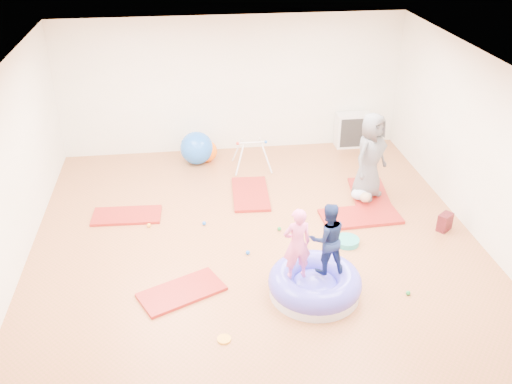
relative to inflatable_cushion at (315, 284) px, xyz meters
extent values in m
cube|color=#9D6435|center=(-0.63, 1.08, -0.16)|extent=(7.00, 8.00, 0.01)
cube|color=white|center=(-0.63, 1.08, 2.64)|extent=(7.00, 8.00, 0.01)
cube|color=white|center=(-0.63, 5.08, 1.24)|extent=(7.00, 0.01, 2.80)
cube|color=white|center=(-4.13, 1.08, 1.24)|extent=(0.01, 8.00, 2.80)
cube|color=white|center=(2.87, 1.08, 1.24)|extent=(0.01, 8.00, 2.80)
cube|color=maroon|center=(-1.82, 0.24, -0.13)|extent=(1.29, 1.01, 0.05)
cube|color=maroon|center=(-2.71, 2.45, -0.13)|extent=(1.18, 0.63, 0.05)
cube|color=maroon|center=(-0.52, 2.94, -0.13)|extent=(0.71, 1.31, 0.05)
cube|color=maroon|center=(1.23, 1.89, -0.13)|extent=(1.36, 0.73, 0.06)
cube|color=maroon|center=(1.62, 2.63, -0.13)|extent=(0.78, 1.31, 0.05)
cylinder|color=silver|center=(0.00, 0.00, -0.09)|extent=(1.25, 1.25, 0.14)
torus|color=#4E49DB|center=(0.00, 0.00, 0.04)|extent=(1.29, 1.29, 0.34)
ellipsoid|color=#4E49DB|center=(0.00, 0.00, -0.04)|extent=(0.68, 0.68, 0.31)
imported|color=pink|center=(-0.27, -0.01, 0.74)|extent=(0.41, 0.29, 1.05)
imported|color=#14224F|center=(0.15, 0.07, 0.73)|extent=(0.53, 0.42, 1.03)
imported|color=#5B5B60|center=(1.54, 2.56, 0.68)|extent=(0.91, 0.86, 1.56)
ellipsoid|color=silver|center=(1.41, 2.42, 0.01)|extent=(0.39, 0.25, 0.22)
sphere|color=tan|center=(1.41, 2.24, 0.03)|extent=(0.18, 0.18, 0.18)
sphere|color=#FFAE31|center=(-2.32, 2.06, -0.12)|extent=(0.07, 0.07, 0.07)
sphere|color=blue|center=(-1.42, 2.01, -0.12)|extent=(0.07, 0.07, 0.07)
sphere|color=#1E7E35|center=(-0.21, 1.67, -0.12)|extent=(0.07, 0.07, 0.07)
sphere|color=blue|center=(-0.21, -0.26, -0.12)|extent=(0.07, 0.07, 0.07)
sphere|color=#1E7E35|center=(1.27, -0.21, -0.12)|extent=(0.07, 0.07, 0.07)
sphere|color=blue|center=(-0.80, 1.06, -0.12)|extent=(0.07, 0.07, 0.07)
sphere|color=blue|center=(-1.43, 4.44, 0.17)|extent=(0.66, 0.66, 0.66)
sphere|color=#FF6408|center=(-1.23, 4.51, 0.06)|extent=(0.44, 0.44, 0.44)
cylinder|color=silver|center=(-0.62, 3.81, 0.15)|extent=(0.21, 0.22, 0.57)
cylinder|color=silver|center=(-0.62, 4.30, 0.15)|extent=(0.21, 0.22, 0.57)
cylinder|color=silver|center=(-0.09, 3.81, 0.15)|extent=(0.21, 0.22, 0.57)
cylinder|color=silver|center=(-0.09, 4.30, 0.15)|extent=(0.21, 0.22, 0.57)
cylinder|color=silver|center=(-0.36, 4.05, 0.40)|extent=(0.55, 0.03, 0.03)
sphere|color=red|center=(-0.63, 4.05, 0.40)|extent=(0.07, 0.07, 0.07)
sphere|color=blue|center=(-0.08, 4.05, 0.40)|extent=(0.07, 0.07, 0.07)
cube|color=silver|center=(1.93, 4.88, 0.21)|extent=(0.73, 0.36, 0.73)
cube|color=#282828|center=(1.93, 4.71, 0.21)|extent=(0.63, 0.02, 0.63)
cube|color=silver|center=(1.93, 4.83, 0.21)|extent=(0.02, 0.25, 0.64)
cube|color=silver|center=(1.93, 4.83, 0.21)|extent=(0.64, 0.25, 0.02)
cylinder|color=teal|center=(0.78, 1.15, -0.11)|extent=(0.39, 0.39, 0.09)
cube|color=maroon|center=(2.47, 1.33, -0.01)|extent=(0.30, 0.28, 0.30)
cylinder|color=#FFAE31|center=(-1.32, -0.76, -0.14)|extent=(0.18, 0.18, 0.03)
camera|label=1|loc=(-1.63, -6.12, 4.82)|focal=40.00mm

